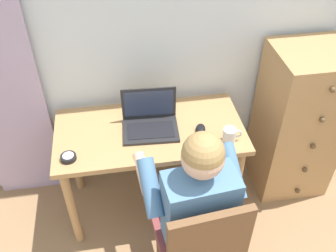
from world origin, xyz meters
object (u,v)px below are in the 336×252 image
person_seated (192,195)px  laptop (150,121)px  desk_clock (68,157)px  desk (150,142)px  coffee_mug (230,135)px  chair (200,243)px  computer_mouse (201,129)px  dresser (297,122)px

person_seated → laptop: 0.57m
person_seated → laptop: (-0.15, 0.54, 0.09)m
desk_clock → person_seated: bearing=-27.7°
desk → coffee_mug: coffee_mug is taller
chair → coffee_mug: 0.65m
laptop → computer_mouse: 0.32m
chair → computer_mouse: bearing=77.9°
dresser → desk_clock: size_ratio=12.56×
laptop → desk_clock: bearing=-157.7°
computer_mouse → desk_clock: 0.81m
person_seated → laptop: person_seated is taller
dresser → laptop: (-1.04, -0.05, 0.20)m
dresser → computer_mouse: size_ratio=11.30×
desk → person_seated: size_ratio=0.98×
laptop → desk_clock: 0.54m
person_seated → coffee_mug: size_ratio=10.02×
laptop → desk: bearing=-106.4°
dresser → person_seated: size_ratio=0.94×
dresser → person_seated: (-0.89, -0.60, 0.11)m
desk → chair: 0.73m
chair → person_seated: size_ratio=0.74×
dresser → laptop: size_ratio=3.18×
dresser → computer_mouse: (-0.74, -0.14, 0.17)m
chair → desk_clock: size_ratio=9.83×
chair → laptop: (-0.17, 0.73, 0.27)m
dresser → person_seated: 1.08m
chair → desk_clock: (-0.66, 0.52, 0.23)m
chair → desk_clock: bearing=141.8°
chair → coffee_mug: chair is taller
person_seated → coffee_mug: bearing=48.2°
laptop → computer_mouse: bearing=-16.5°
computer_mouse → laptop: bearing=179.0°
coffee_mug → chair: bearing=-118.8°
computer_mouse → coffee_mug: coffee_mug is taller
desk → dresser: bearing=4.1°
laptop → coffee_mug: laptop is taller
person_seated → computer_mouse: (0.15, 0.45, 0.05)m
dresser → desk_clock: dresser is taller
computer_mouse → coffee_mug: 0.19m
desk → desk_clock: size_ratio=13.13×
person_seated → desk_clock: (-0.65, 0.34, 0.05)m
dresser → coffee_mug: (-0.59, -0.26, 0.20)m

